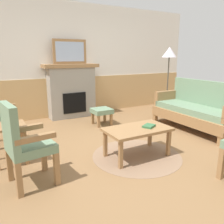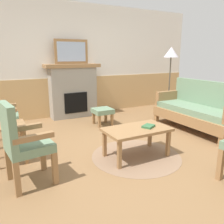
{
  "view_description": "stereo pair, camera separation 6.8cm",
  "coord_description": "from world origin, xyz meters",
  "px_view_note": "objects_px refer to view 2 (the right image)",
  "views": [
    {
      "loc": [
        -1.81,
        -2.87,
        1.47
      ],
      "look_at": [
        0.0,
        0.35,
        0.55
      ],
      "focal_mm": 36.38,
      "sensor_mm": 36.0,
      "label": 1
    },
    {
      "loc": [
        -1.75,
        -2.91,
        1.47
      ],
      "look_at": [
        0.0,
        0.35,
        0.55
      ],
      "focal_mm": 36.38,
      "sensor_mm": 36.0,
      "label": 2
    }
  ],
  "objects_px": {
    "footstool": "(103,112)",
    "side_table": "(9,132)",
    "couch": "(198,111)",
    "book_on_table": "(148,126)",
    "armchair_near_fireplace": "(22,140)",
    "floor_lamp_by_couch": "(171,56)",
    "coffee_table": "(137,132)",
    "framed_picture": "(71,52)",
    "fireplace": "(73,90)"
  },
  "relations": [
    {
      "from": "footstool",
      "to": "armchair_near_fireplace",
      "type": "bearing_deg",
      "value": -137.26
    },
    {
      "from": "coffee_table",
      "to": "floor_lamp_by_couch",
      "type": "relative_size",
      "value": 0.57
    },
    {
      "from": "couch",
      "to": "armchair_near_fireplace",
      "type": "xyz_separation_m",
      "value": [
        -3.37,
        -0.48,
        0.14
      ]
    },
    {
      "from": "couch",
      "to": "armchair_near_fireplace",
      "type": "bearing_deg",
      "value": -171.91
    },
    {
      "from": "footstool",
      "to": "side_table",
      "type": "distance_m",
      "value": 2.17
    },
    {
      "from": "floor_lamp_by_couch",
      "to": "coffee_table",
      "type": "bearing_deg",
      "value": -141.15
    },
    {
      "from": "armchair_near_fireplace",
      "to": "coffee_table",
      "type": "bearing_deg",
      "value": 0.27
    },
    {
      "from": "book_on_table",
      "to": "floor_lamp_by_couch",
      "type": "bearing_deg",
      "value": 41.93
    },
    {
      "from": "coffee_table",
      "to": "book_on_table",
      "type": "distance_m",
      "value": 0.2
    },
    {
      "from": "armchair_near_fireplace",
      "to": "floor_lamp_by_couch",
      "type": "distance_m",
      "value": 4.24
    },
    {
      "from": "book_on_table",
      "to": "fireplace",
      "type": "bearing_deg",
      "value": 95.22
    },
    {
      "from": "coffee_table",
      "to": "couch",
      "type": "bearing_deg",
      "value": 14.68
    },
    {
      "from": "footstool",
      "to": "book_on_table",
      "type": "bearing_deg",
      "value": -92.76
    },
    {
      "from": "footstool",
      "to": "armchair_near_fireplace",
      "type": "relative_size",
      "value": 0.41
    },
    {
      "from": "floor_lamp_by_couch",
      "to": "footstool",
      "type": "bearing_deg",
      "value": -177.95
    },
    {
      "from": "footstool",
      "to": "side_table",
      "type": "relative_size",
      "value": 0.73
    },
    {
      "from": "framed_picture",
      "to": "fireplace",
      "type": "bearing_deg",
      "value": -90.0
    },
    {
      "from": "book_on_table",
      "to": "coffee_table",
      "type": "bearing_deg",
      "value": 167.22
    },
    {
      "from": "coffee_table",
      "to": "book_on_table",
      "type": "height_order",
      "value": "book_on_table"
    },
    {
      "from": "fireplace",
      "to": "floor_lamp_by_couch",
      "type": "bearing_deg",
      "value": -21.59
    },
    {
      "from": "footstool",
      "to": "floor_lamp_by_couch",
      "type": "relative_size",
      "value": 0.24
    },
    {
      "from": "armchair_near_fireplace",
      "to": "side_table",
      "type": "bearing_deg",
      "value": 97.83
    },
    {
      "from": "book_on_table",
      "to": "armchair_near_fireplace",
      "type": "xyz_separation_m",
      "value": [
        -1.75,
        0.03,
        0.08
      ]
    },
    {
      "from": "book_on_table",
      "to": "side_table",
      "type": "xyz_separation_m",
      "value": [
        -1.85,
        0.74,
        -0.02
      ]
    },
    {
      "from": "side_table",
      "to": "floor_lamp_by_couch",
      "type": "distance_m",
      "value": 4.12
    },
    {
      "from": "floor_lamp_by_couch",
      "to": "armchair_near_fireplace",
      "type": "bearing_deg",
      "value": -154.82
    },
    {
      "from": "framed_picture",
      "to": "coffee_table",
      "type": "bearing_deg",
      "value": -88.58
    },
    {
      "from": "framed_picture",
      "to": "armchair_near_fireplace",
      "type": "height_order",
      "value": "framed_picture"
    },
    {
      "from": "couch",
      "to": "side_table",
      "type": "bearing_deg",
      "value": 176.25
    },
    {
      "from": "book_on_table",
      "to": "side_table",
      "type": "bearing_deg",
      "value": 158.17
    },
    {
      "from": "framed_picture",
      "to": "armchair_near_fireplace",
      "type": "relative_size",
      "value": 0.82
    },
    {
      "from": "coffee_table",
      "to": "armchair_near_fireplace",
      "type": "distance_m",
      "value": 1.58
    },
    {
      "from": "framed_picture",
      "to": "coffee_table",
      "type": "xyz_separation_m",
      "value": [
        0.07,
        -2.64,
        -1.17
      ]
    },
    {
      "from": "couch",
      "to": "footstool",
      "type": "distance_m",
      "value": 1.96
    },
    {
      "from": "fireplace",
      "to": "floor_lamp_by_couch",
      "type": "distance_m",
      "value": 2.54
    },
    {
      "from": "couch",
      "to": "book_on_table",
      "type": "xyz_separation_m",
      "value": [
        -1.62,
        -0.51,
        0.06
      ]
    },
    {
      "from": "coffee_table",
      "to": "floor_lamp_by_couch",
      "type": "height_order",
      "value": "floor_lamp_by_couch"
    },
    {
      "from": "side_table",
      "to": "coffee_table",
      "type": "bearing_deg",
      "value": -22.74
    },
    {
      "from": "book_on_table",
      "to": "footstool",
      "type": "bearing_deg",
      "value": 87.24
    },
    {
      "from": "book_on_table",
      "to": "armchair_near_fireplace",
      "type": "distance_m",
      "value": 1.75
    },
    {
      "from": "framed_picture",
      "to": "side_table",
      "type": "relative_size",
      "value": 1.45
    },
    {
      "from": "framed_picture",
      "to": "side_table",
      "type": "bearing_deg",
      "value": -129.48
    },
    {
      "from": "fireplace",
      "to": "book_on_table",
      "type": "xyz_separation_m",
      "value": [
        0.25,
        -2.68,
        -0.2
      ]
    },
    {
      "from": "couch",
      "to": "footstool",
      "type": "height_order",
      "value": "couch"
    },
    {
      "from": "framed_picture",
      "to": "side_table",
      "type": "height_order",
      "value": "framed_picture"
    },
    {
      "from": "framed_picture",
      "to": "book_on_table",
      "type": "height_order",
      "value": "framed_picture"
    },
    {
      "from": "book_on_table",
      "to": "couch",
      "type": "bearing_deg",
      "value": 17.55
    },
    {
      "from": "couch",
      "to": "side_table",
      "type": "height_order",
      "value": "couch"
    },
    {
      "from": "armchair_near_fireplace",
      "to": "book_on_table",
      "type": "bearing_deg",
      "value": -1.1
    },
    {
      "from": "framed_picture",
      "to": "armchair_near_fireplace",
      "type": "bearing_deg",
      "value": -119.58
    }
  ]
}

